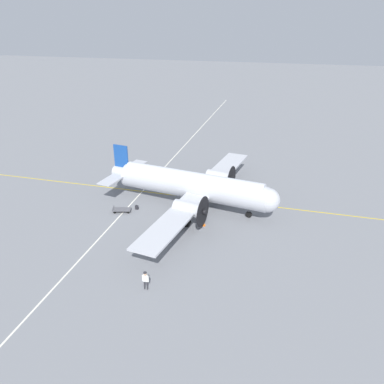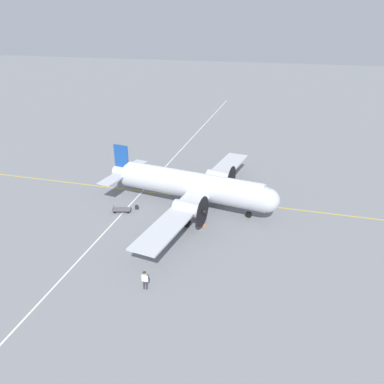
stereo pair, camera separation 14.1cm
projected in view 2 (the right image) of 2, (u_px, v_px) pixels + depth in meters
The scene contains 8 objects.
ground_plane at pixel (192, 206), 42.66m from camera, with size 300.00×300.00×0.00m, color slate.
apron_line_eastwest at pixel (197, 198), 44.58m from camera, with size 120.00×0.16×0.01m.
apron_line_northsouth at pixel (136, 199), 44.31m from camera, with size 0.16×120.00×0.01m.
airliner_main at pixel (196, 186), 41.39m from camera, with size 20.00×26.42×6.04m.
crew_foreground at pixel (145, 279), 29.21m from camera, with size 0.56×0.28×1.64m.
suitcase_near_door at pixel (137, 207), 41.83m from camera, with size 0.36×0.19×0.52m.
baggage_cart at pixel (122, 209), 41.30m from camera, with size 2.15×1.48×0.56m.
traffic_cone at pixel (203, 223), 38.56m from camera, with size 0.41×0.41×0.54m.
Camera 2 is at (-9.98, 36.60, 19.58)m, focal length 35.00 mm.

